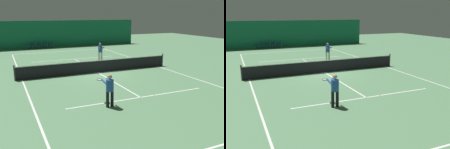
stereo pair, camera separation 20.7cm
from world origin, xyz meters
TOP-DOWN VIEW (x-y plane):
  - ground_plane at (0.00, 0.00)m, footprint 60.00×60.00m
  - backdrop_curtain at (0.00, 15.86)m, footprint 23.00×0.12m
  - court_line_baseline_far at (0.00, 11.90)m, footprint 11.00×0.10m
  - court_line_baseline_near at (0.00, -11.90)m, footprint 11.00×0.10m
  - court_line_service_far at (0.00, 6.40)m, footprint 8.25×0.10m
  - court_line_service_near at (0.00, -6.40)m, footprint 8.25×0.10m
  - court_line_sideline_left at (-5.50, 0.00)m, footprint 0.10×23.80m
  - court_line_sideline_right at (5.50, 0.00)m, footprint 0.10×23.80m
  - court_line_centre at (0.00, 0.00)m, footprint 0.10×12.80m
  - tennis_net at (0.00, 0.00)m, footprint 12.00×0.10m
  - player_near at (-2.08, -6.95)m, footprint 0.52×1.36m
  - player_far at (1.99, 4.41)m, footprint 0.43×1.37m
  - courtside_chair_0 at (-3.35, 15.31)m, footprint 0.44×0.44m
  - courtside_chair_1 at (-2.62, 15.31)m, footprint 0.44×0.44m
  - courtside_chair_2 at (-1.89, 15.31)m, footprint 0.44×0.44m
  - courtside_chair_3 at (-1.16, 15.31)m, footprint 0.44×0.44m
  - courtside_chair_4 at (-0.43, 15.31)m, footprint 0.44×0.44m
  - tennis_ball at (0.87, -6.37)m, footprint 0.07×0.07m

SIDE VIEW (x-z plane):
  - ground_plane at x=0.00m, z-range 0.00..0.00m
  - court_line_baseline_far at x=0.00m, z-range 0.00..0.00m
  - court_line_baseline_near at x=0.00m, z-range 0.00..0.00m
  - court_line_service_far at x=0.00m, z-range 0.00..0.00m
  - court_line_service_near at x=0.00m, z-range 0.00..0.00m
  - court_line_sideline_left at x=-5.50m, z-range 0.00..0.00m
  - court_line_sideline_right at x=5.50m, z-range 0.00..0.00m
  - court_line_centre at x=0.00m, z-range 0.00..0.00m
  - tennis_ball at x=0.87m, z-range 0.00..0.07m
  - courtside_chair_0 at x=-3.35m, z-range 0.07..0.91m
  - courtside_chair_1 at x=-2.62m, z-range 0.07..0.91m
  - courtside_chair_2 at x=-1.89m, z-range 0.07..0.91m
  - courtside_chair_3 at x=-1.16m, z-range 0.07..0.91m
  - courtside_chair_4 at x=-0.43m, z-range 0.07..0.91m
  - tennis_net at x=0.00m, z-range -0.02..1.05m
  - player_near at x=-2.08m, z-range 0.13..1.76m
  - player_far at x=1.99m, z-range 0.14..1.85m
  - backdrop_curtain at x=0.00m, z-range 0.00..3.52m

